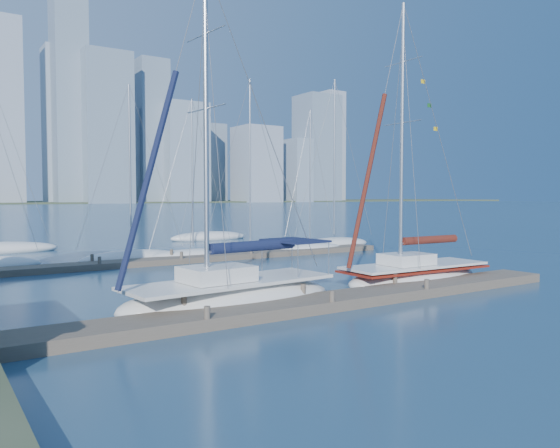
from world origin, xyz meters
TOP-DOWN VIEW (x-y plane):
  - ground at (0.00, 0.00)m, footprint 700.00×700.00m
  - near_dock at (0.00, 0.00)m, footprint 26.00×2.00m
  - far_dock at (2.00, 16.00)m, footprint 30.00×1.80m
  - sailboat_navy at (-2.66, 1.91)m, footprint 9.12×3.76m
  - sailboat_maroon at (7.37, 1.96)m, footprint 8.21×2.92m
  - bg_boat_1 at (-1.20, 18.13)m, footprint 6.97×3.93m
  - bg_boat_2 at (2.78, 17.42)m, footprint 7.48×3.98m
  - bg_boat_3 at (7.42, 17.74)m, footprint 7.86×2.84m
  - bg_boat_4 at (12.02, 16.71)m, footprint 6.41×3.54m
  - bg_boat_5 at (16.21, 19.01)m, footprint 7.36×3.87m
  - bg_boat_7 at (10.67, 31.28)m, footprint 8.10×5.41m

SIDE VIEW (x-z plane):
  - ground at x=0.00m, z-range 0.00..0.00m
  - far_dock at x=2.00m, z-range 0.00..0.36m
  - near_dock at x=0.00m, z-range 0.00..0.40m
  - bg_boat_2 at x=2.78m, z-range -5.26..5.71m
  - bg_boat_4 at x=12.02m, z-range -5.26..5.72m
  - bg_boat_3 at x=7.42m, z-range -6.19..6.70m
  - bg_boat_1 at x=-1.20m, z-range -5.56..6.08m
  - bg_boat_7 at x=10.67m, z-range -6.47..7.03m
  - bg_boat_5 at x=16.21m, z-range -6.78..7.35m
  - sailboat_navy at x=-2.66m, z-range -5.62..7.59m
  - sailboat_maroon at x=7.37m, z-range -5.74..7.94m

